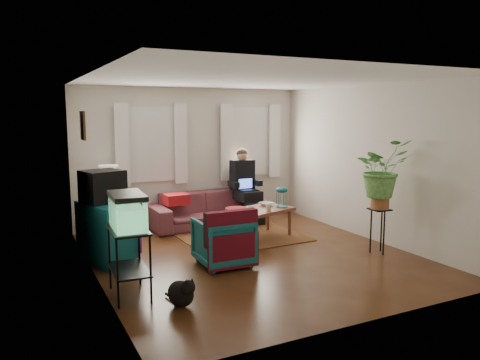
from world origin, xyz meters
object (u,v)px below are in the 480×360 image
side_table (110,217)px  armchair (223,239)px  aquarium_stand (129,263)px  plant_stand (379,231)px  sofa (208,204)px  coffee_table (258,224)px  dresser (107,233)px

side_table → armchair: bearing=-65.1°
aquarium_stand → armchair: 1.55m
armchair → plant_stand: (2.35, -0.54, -0.02)m
sofa → side_table: size_ratio=3.38×
sofa → coffee_table: bearing=-73.0°
sofa → plant_stand: sofa is taller
side_table → sofa: bearing=-4.2°
coffee_table → dresser: bearing=165.7°
aquarium_stand → armchair: bearing=24.0°
sofa → armchair: bearing=-108.7°
dresser → armchair: size_ratio=1.29×
dresser → plant_stand: (3.79, -1.41, -0.08)m
side_table → dresser: bearing=-102.8°
sofa → aquarium_stand: (-2.14, -2.78, -0.03)m
aquarium_stand → plant_stand: bearing=3.5°
sofa → aquarium_stand: 3.51m
aquarium_stand → sofa: bearing=55.8°
sofa → plant_stand: bearing=-60.5°
dresser → coffee_table: 2.55m
plant_stand → side_table: bearing=139.9°
aquarium_stand → coffee_table: aquarium_stand is taller
aquarium_stand → coffee_table: bearing=34.8°
side_table → dresser: size_ratio=0.68×
sofa → dresser: 2.53m
armchair → plant_stand: bearing=168.3°
side_table → aquarium_stand: (-0.35, -2.91, 0.08)m
sofa → side_table: (-1.79, 0.13, -0.11)m
dresser → plant_stand: bearing=-38.4°
side_table → aquarium_stand: aquarium_stand is taller
side_table → armchair: size_ratio=0.88×
coffee_table → plant_stand: size_ratio=1.78×
coffee_table → plant_stand: plant_stand is taller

